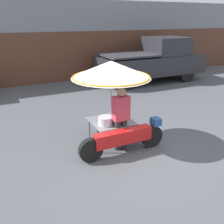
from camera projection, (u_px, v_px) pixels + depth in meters
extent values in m
plane|color=#4C4F54|center=(132.00, 153.00, 5.94)|extent=(36.00, 36.00, 0.00)
cube|color=gray|center=(47.00, 41.00, 12.65)|extent=(28.00, 2.00, 3.85)
cube|color=#563323|center=(53.00, 58.00, 12.04)|extent=(23.80, 0.06, 2.40)
cylinder|color=black|center=(152.00, 136.00, 6.17)|extent=(0.55, 0.14, 0.55)
cylinder|color=black|center=(91.00, 150.00, 5.52)|extent=(0.55, 0.14, 0.55)
cube|color=red|center=(123.00, 137.00, 5.79)|extent=(1.42, 0.24, 0.32)
cube|color=#234C93|center=(156.00, 121.00, 6.08)|extent=(0.20, 0.24, 0.18)
cylinder|color=black|center=(106.00, 129.00, 6.65)|extent=(0.50, 0.14, 0.50)
cylinder|color=#515156|center=(134.00, 135.00, 6.21)|extent=(0.03, 0.03, 0.58)
cylinder|color=#515156|center=(119.00, 123.00, 6.92)|extent=(0.03, 0.03, 0.58)
cylinder|color=#515156|center=(102.00, 142.00, 5.86)|extent=(0.03, 0.03, 0.58)
cylinder|color=#515156|center=(89.00, 129.00, 6.56)|extent=(0.03, 0.03, 0.58)
cube|color=gray|center=(111.00, 121.00, 6.28)|extent=(1.03, 0.99, 0.02)
cylinder|color=#B2B2B7|center=(111.00, 100.00, 6.08)|extent=(0.03, 0.03, 1.10)
cone|color=white|center=(111.00, 69.00, 5.82)|extent=(1.89, 1.89, 0.39)
torus|color=orange|center=(111.00, 77.00, 5.88)|extent=(1.85, 1.85, 0.05)
cylinder|color=silver|center=(106.00, 121.00, 6.00)|extent=(0.35, 0.35, 0.21)
cylinder|color=#939399|center=(120.00, 117.00, 6.19)|extent=(0.39, 0.39, 0.22)
cylinder|color=#939399|center=(106.00, 117.00, 6.41)|extent=(0.20, 0.20, 0.08)
cylinder|color=red|center=(116.00, 112.00, 6.58)|extent=(0.20, 0.20, 0.21)
cylinder|color=#2D2D33|center=(117.00, 135.00, 5.99)|extent=(0.14, 0.14, 0.77)
cylinder|color=#2D2D33|center=(124.00, 134.00, 6.06)|extent=(0.14, 0.14, 0.77)
cube|color=#C13847|center=(121.00, 108.00, 5.79)|extent=(0.38, 0.22, 0.58)
sphere|color=#A87A5B|center=(121.00, 92.00, 5.65)|extent=(0.21, 0.21, 0.21)
cylinder|color=black|center=(187.00, 74.00, 12.45)|extent=(0.83, 0.24, 0.83)
cylinder|color=black|center=(166.00, 68.00, 13.86)|extent=(0.83, 0.24, 0.83)
cylinder|color=black|center=(130.00, 80.00, 11.15)|extent=(0.83, 0.24, 0.83)
cylinder|color=black|center=(114.00, 73.00, 12.56)|extent=(0.83, 0.24, 0.83)
cube|color=#28282D|center=(150.00, 64.00, 12.35)|extent=(5.39, 1.97, 0.89)
cube|color=#28282D|center=(166.00, 46.00, 12.39)|extent=(1.83, 1.81, 0.84)
cube|color=#2D2D33|center=(132.00, 55.00, 11.72)|extent=(2.80, 1.89, 0.08)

